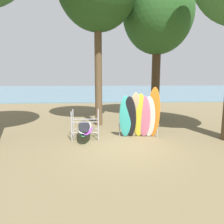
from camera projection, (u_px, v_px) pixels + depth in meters
The scene contains 5 objects.
ground_plane at pixel (121, 146), 8.25m from camera, with size 80.00×80.00×0.00m, color brown.
lake_water at pixel (103, 90), 39.26m from camera, with size 80.00×36.00×0.10m, color slate.
tree_far_left_back at pixel (158, 14), 12.76m from camera, with size 4.21×4.21×8.80m.
leaning_board_pile at pixel (140, 116), 9.18m from camera, with size 1.83×0.87×2.25m.
board_storage_rack at pixel (85, 128), 9.15m from camera, with size 1.15×2.13×1.25m.
Camera 1 is at (-0.83, -7.88, 2.67)m, focal length 34.40 mm.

